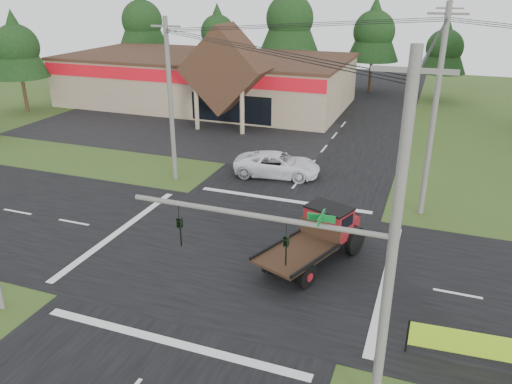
% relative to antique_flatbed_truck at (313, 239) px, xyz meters
% --- Properties ---
extents(ground, '(120.00, 120.00, 0.00)m').
position_rel_antique_flatbed_truck_xyz_m(ground, '(-3.51, -0.32, -1.29)').
color(ground, '#354F1C').
rests_on(ground, ground).
extents(road_ns, '(12.00, 120.00, 0.02)m').
position_rel_antique_flatbed_truck_xyz_m(road_ns, '(-3.51, -0.32, -1.28)').
color(road_ns, black).
rests_on(road_ns, ground).
extents(road_ew, '(120.00, 12.00, 0.02)m').
position_rel_antique_flatbed_truck_xyz_m(road_ew, '(-3.51, -0.32, -1.28)').
color(road_ew, black).
rests_on(road_ew, ground).
extents(parking_apron, '(28.00, 14.00, 0.02)m').
position_rel_antique_flatbed_truck_xyz_m(parking_apron, '(-17.51, 18.68, -1.27)').
color(parking_apron, black).
rests_on(parking_apron, ground).
extents(cvs_building, '(30.40, 18.20, 9.19)m').
position_rel_antique_flatbed_truck_xyz_m(cvs_building, '(-19.21, 29.25, 1.49)').
color(cvs_building, gray).
rests_on(cvs_building, ground).
extents(traffic_signal_mast, '(8.12, 0.24, 7.00)m').
position_rel_antique_flatbed_truck_xyz_m(traffic_signal_mast, '(2.31, -7.82, 3.14)').
color(traffic_signal_mast, '#595651').
rests_on(traffic_signal_mast, ground).
extents(utility_pole_nr, '(2.00, 0.30, 11.00)m').
position_rel_antique_flatbed_truck_xyz_m(utility_pole_nr, '(3.99, -7.82, 4.35)').
color(utility_pole_nr, '#595651').
rests_on(utility_pole_nr, ground).
extents(utility_pole_nw, '(2.00, 0.30, 10.50)m').
position_rel_antique_flatbed_truck_xyz_m(utility_pole_nw, '(-11.51, 7.68, 4.10)').
color(utility_pole_nw, '#595651').
rests_on(utility_pole_nw, ground).
extents(utility_pole_ne, '(2.00, 0.30, 11.50)m').
position_rel_antique_flatbed_truck_xyz_m(utility_pole_ne, '(4.49, 7.68, 4.60)').
color(utility_pole_ne, '#595651').
rests_on(utility_pole_ne, ground).
extents(utility_pole_n, '(2.00, 0.30, 11.20)m').
position_rel_antique_flatbed_truck_xyz_m(utility_pole_n, '(4.49, 21.68, 4.45)').
color(utility_pole_n, '#595651').
rests_on(utility_pole_n, ground).
extents(tree_row_a, '(6.72, 6.72, 12.12)m').
position_rel_antique_flatbed_truck_xyz_m(tree_row_a, '(-33.51, 39.68, 6.76)').
color(tree_row_a, '#332316').
rests_on(tree_row_a, ground).
extents(tree_row_b, '(5.60, 5.60, 10.10)m').
position_rel_antique_flatbed_truck_xyz_m(tree_row_b, '(-23.51, 41.68, 5.42)').
color(tree_row_b, '#332316').
rests_on(tree_row_b, ground).
extents(tree_row_c, '(7.28, 7.28, 13.13)m').
position_rel_antique_flatbed_truck_xyz_m(tree_row_c, '(-13.51, 40.68, 7.43)').
color(tree_row_c, '#332316').
rests_on(tree_row_c, ground).
extents(tree_row_d, '(6.16, 6.16, 11.11)m').
position_rel_antique_flatbed_truck_xyz_m(tree_row_d, '(-3.51, 41.68, 6.09)').
color(tree_row_d, '#332316').
rests_on(tree_row_d, ground).
extents(tree_row_e, '(5.04, 5.04, 9.09)m').
position_rel_antique_flatbed_truck_xyz_m(tree_row_e, '(4.49, 39.68, 4.74)').
color(tree_row_e, '#332316').
rests_on(tree_row_e, ground).
extents(tree_side_w, '(5.60, 5.60, 10.10)m').
position_rel_antique_flatbed_truck_xyz_m(tree_side_w, '(-35.51, 19.68, 5.42)').
color(tree_side_w, '#332316').
rests_on(tree_side_w, ground).
extents(antique_flatbed_truck, '(4.42, 6.59, 2.58)m').
position_rel_antique_flatbed_truck_xyz_m(antique_flatbed_truck, '(0.00, 0.00, 0.00)').
color(antique_flatbed_truck, '#580E0C').
rests_on(antique_flatbed_truck, ground).
extents(roadside_banner, '(4.01, 0.40, 1.37)m').
position_rel_antique_flatbed_truck_xyz_m(roadside_banner, '(6.66, -4.69, -0.60)').
color(roadside_banner, '#96CA1B').
rests_on(roadside_banner, ground).
extents(white_pickup, '(6.17, 3.50, 1.63)m').
position_rel_antique_flatbed_truck_xyz_m(white_pickup, '(-5.19, 10.62, -0.48)').
color(white_pickup, white).
rests_on(white_pickup, ground).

